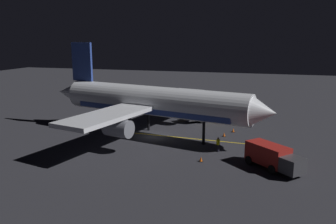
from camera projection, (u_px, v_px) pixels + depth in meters
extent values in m
cube|color=#2A2A31|center=(154.00, 137.00, 47.07)|extent=(180.00, 180.00, 0.20)
cube|color=gold|center=(183.00, 138.00, 46.39)|extent=(1.51, 24.57, 0.01)
cylinder|color=white|center=(154.00, 101.00, 46.02)|extent=(9.80, 26.76, 3.90)
cube|color=#2D479E|center=(154.00, 109.00, 46.25)|extent=(8.71, 22.83, 0.70)
cone|color=white|center=(263.00, 112.00, 39.11)|extent=(4.43, 3.90, 3.82)
cone|color=white|center=(70.00, 92.00, 53.22)|extent=(4.48, 5.35, 3.51)
cube|color=#2D479E|center=(82.00, 62.00, 50.91)|extent=(1.16, 3.59, 5.59)
cube|color=white|center=(174.00, 96.00, 53.79)|extent=(13.31, 7.51, 0.50)
cylinder|color=slate|center=(179.00, 106.00, 52.98)|extent=(2.77, 3.59, 2.10)
cube|color=white|center=(106.00, 116.00, 39.77)|extent=(13.31, 7.51, 0.50)
cylinder|color=slate|center=(118.00, 128.00, 40.03)|extent=(2.77, 3.59, 2.10)
cylinder|color=black|center=(204.00, 133.00, 43.24)|extent=(0.43, 0.43, 2.94)
cylinder|color=black|center=(149.00, 120.00, 49.85)|extent=(0.43, 0.43, 2.94)
cylinder|color=black|center=(129.00, 128.00, 45.86)|extent=(0.43, 0.43, 2.94)
cube|color=maroon|center=(268.00, 154.00, 35.61)|extent=(4.60, 4.76, 1.98)
cube|color=#38383D|center=(293.00, 165.00, 33.02)|extent=(2.69, 2.67, 1.50)
cylinder|color=black|center=(279.00, 168.00, 34.50)|extent=(2.31, 2.22, 0.90)
cylinder|color=black|center=(256.00, 158.00, 37.14)|extent=(2.31, 2.22, 0.90)
cube|color=gold|center=(206.00, 112.00, 55.38)|extent=(3.95, 4.11, 2.05)
cube|color=#38383D|center=(191.00, 115.00, 54.34)|extent=(2.69, 2.67, 1.50)
cylinder|color=black|center=(199.00, 119.00, 55.09)|extent=(2.34, 2.19, 0.90)
cylinder|color=black|center=(213.00, 118.00, 56.11)|extent=(2.34, 2.19, 0.90)
cylinder|color=black|center=(218.00, 148.00, 40.68)|extent=(0.32, 0.32, 0.85)
cylinder|color=yellow|center=(218.00, 142.00, 40.52)|extent=(0.40, 0.40, 0.65)
sphere|color=tan|center=(218.00, 138.00, 40.43)|extent=(0.24, 0.24, 0.24)
cone|color=#EA590F|center=(233.00, 130.00, 49.14)|extent=(0.36, 0.36, 0.55)
cube|color=black|center=(233.00, 132.00, 49.19)|extent=(0.50, 0.50, 0.03)
cone|color=#EA590F|center=(224.00, 134.00, 46.94)|extent=(0.36, 0.36, 0.55)
cube|color=black|center=(224.00, 136.00, 47.00)|extent=(0.50, 0.50, 0.03)
cone|color=#EA590F|center=(201.00, 159.00, 37.47)|extent=(0.36, 0.36, 0.55)
cube|color=black|center=(201.00, 161.00, 37.52)|extent=(0.50, 0.50, 0.03)
cone|color=#EA590F|center=(204.00, 142.00, 43.69)|extent=(0.36, 0.36, 0.55)
cube|color=black|center=(203.00, 144.00, 43.74)|extent=(0.50, 0.50, 0.03)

